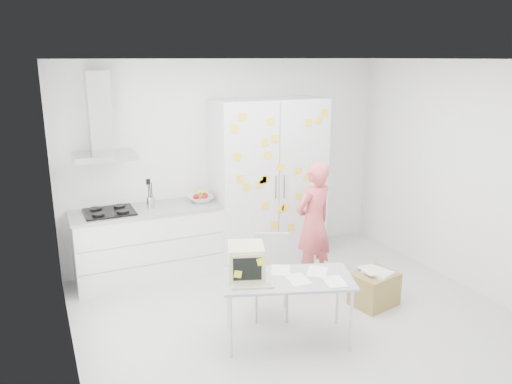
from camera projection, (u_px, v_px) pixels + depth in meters
name	position (u px, v px, depth m)	size (l,w,h in m)	color
floor	(298.00, 319.00, 5.37)	(4.50, 4.00, 0.02)	silver
walls	(269.00, 182.00, 5.65)	(4.52, 4.01, 2.70)	white
ceiling	(304.00, 59.00, 4.66)	(4.50, 4.00, 0.02)	white
counter_run	(149.00, 242.00, 6.26)	(1.84, 0.63, 1.28)	white
range_hood	(101.00, 125.00, 5.81)	(0.70, 0.48, 1.01)	silver
tall_cabinet	(268.00, 181.00, 6.73)	(1.50, 0.68, 2.20)	silver
person	(314.00, 223.00, 6.09)	(0.56, 0.37, 1.53)	#D75357
desk	(261.00, 269.00, 4.79)	(1.38, 0.99, 0.99)	#AFB2BA
chair	(271.00, 270.00, 5.38)	(0.53, 0.53, 0.89)	#AEAEAC
cardboard_box	(374.00, 288.00, 5.63)	(0.55, 0.47, 0.42)	olive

